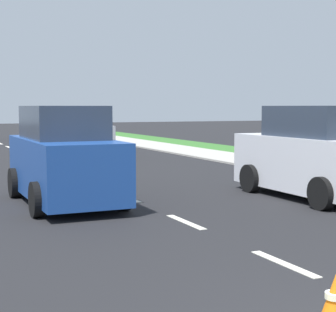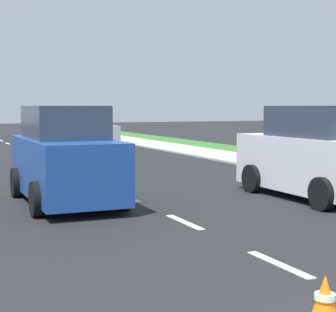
# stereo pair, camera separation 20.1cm
# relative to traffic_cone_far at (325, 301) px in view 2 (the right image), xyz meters

# --- Properties ---
(ground_plane) EXTENTS (96.00, 96.00, 0.00)m
(ground_plane) POSITION_rel_traffic_cone_far_xyz_m (0.82, 20.25, -0.25)
(ground_plane) COLOR black
(lane_center_line) EXTENTS (0.14, 46.40, 0.01)m
(lane_center_line) POSITION_rel_traffic_cone_far_xyz_m (0.82, 24.45, -0.24)
(lane_center_line) COLOR silver
(lane_center_line) RESTS_ON ground
(traffic_cone_far) EXTENTS (0.36, 0.36, 0.50)m
(traffic_cone_far) POSITION_rel_traffic_cone_far_xyz_m (0.00, 0.00, 0.00)
(traffic_cone_far) COLOR black
(traffic_cone_far) RESTS_ON ground
(car_parked_curbside) EXTENTS (2.03, 4.29, 2.10)m
(car_parked_curbside) POSITION_rel_traffic_cone_far_xyz_m (4.75, 6.24, 0.73)
(car_parked_curbside) COLOR silver
(car_parked_curbside) RESTS_ON ground
(car_oncoming_lead) EXTENTS (1.93, 4.19, 2.10)m
(car_oncoming_lead) POSITION_rel_traffic_cone_far_xyz_m (-0.68, 7.83, 0.73)
(car_oncoming_lead) COLOR #1E4799
(car_oncoming_lead) RESTS_ON ground
(car_outgoing_far) EXTENTS (2.05, 3.96, 2.03)m
(car_outgoing_far) POSITION_rel_traffic_cone_far_xyz_m (2.72, 19.01, 0.69)
(car_outgoing_far) COLOR silver
(car_outgoing_far) RESTS_ON ground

